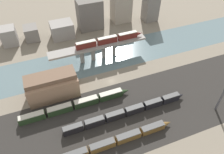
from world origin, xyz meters
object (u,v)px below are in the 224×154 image
train_on_bridge (109,40)px  warehouse_building (52,86)px  signal_tower (220,100)px  train_yard_far (76,105)px  train_yard_near (119,140)px  train_yard_mid (127,112)px

train_on_bridge → warehouse_building: bearing=-152.3°
warehouse_building → train_on_bridge: bearing=27.7°
warehouse_building → signal_tower: 82.07m
train_yard_far → signal_tower: (63.73, -25.82, 5.17)m
train_on_bridge → train_yard_near: bearing=-106.9°
train_yard_near → warehouse_building: bearing=118.9°
train_yard_near → warehouse_building: size_ratio=2.01×
train_yard_far → train_on_bridge: bearing=47.8°
signal_tower → train_yard_near: bearing=179.3°
train_on_bridge → signal_tower: (33.75, -58.91, -5.05)m
train_on_bridge → signal_tower: size_ratio=2.92×
train_on_bridge → train_yard_mid: (-8.60, -46.15, -10.18)m
train_yard_mid → signal_tower: signal_tower is taller
train_yard_mid → train_yard_far: bearing=148.6°
warehouse_building → signal_tower: bearing=-28.0°
train_yard_mid → signal_tower: (42.34, -12.76, 5.13)m
train_yard_near → train_yard_far: 28.04m
train_yard_near → signal_tower: size_ratio=3.47×
train_yard_near → train_yard_mid: (9.13, 12.16, 0.29)m
signal_tower → warehouse_building: bearing=152.0°
train_yard_mid → train_yard_far: (-21.39, 13.06, -0.04)m
train_yard_near → signal_tower: (51.48, -0.60, 5.43)m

